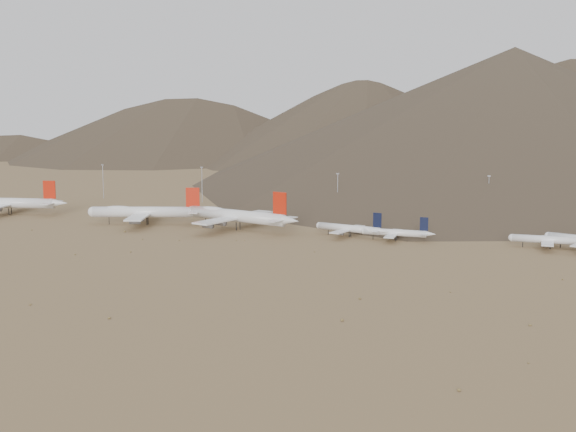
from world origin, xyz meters
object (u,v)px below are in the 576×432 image
at_px(narrowbody_b, 397,233).
at_px(control_tower, 336,203).
at_px(widebody_centre, 146,212).
at_px(widebody_west, 8,203).
at_px(widebody_east, 237,216).
at_px(narrowbody_a, 351,229).

xyz_separation_m(narrowbody_b, control_tower, (-61.12, 93.12, 1.20)).
distance_m(widebody_centre, control_tower, 127.81).
bearing_deg(widebody_west, widebody_east, -13.67).
height_order(narrowbody_a, narrowbody_b, narrowbody_a).
bearing_deg(control_tower, narrowbody_a, -68.33).
height_order(widebody_west, control_tower, widebody_west).
height_order(widebody_east, control_tower, widebody_east).
height_order(widebody_west, widebody_east, widebody_east).
distance_m(narrowbody_b, control_tower, 111.39).
xyz_separation_m(widebody_east, narrowbody_a, (65.77, 0.04, -3.37)).
bearing_deg(control_tower, widebody_west, -154.51).
relative_size(widebody_west, control_tower, 6.08).
bearing_deg(control_tower, widebody_east, -107.78).
bearing_deg(widebody_west, narrowbody_b, -13.90).
bearing_deg(narrowbody_b, widebody_west, 176.61).
distance_m(widebody_west, control_tower, 210.65).
relative_size(widebody_centre, control_tower, 5.78).
height_order(widebody_centre, control_tower, widebody_centre).
xyz_separation_m(narrowbody_a, control_tower, (-36.38, 91.57, 0.77)).
bearing_deg(widebody_east, narrowbody_b, 12.50).
bearing_deg(narrowbody_b, control_tower, 120.45).
bearing_deg(control_tower, widebody_centre, -132.62).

